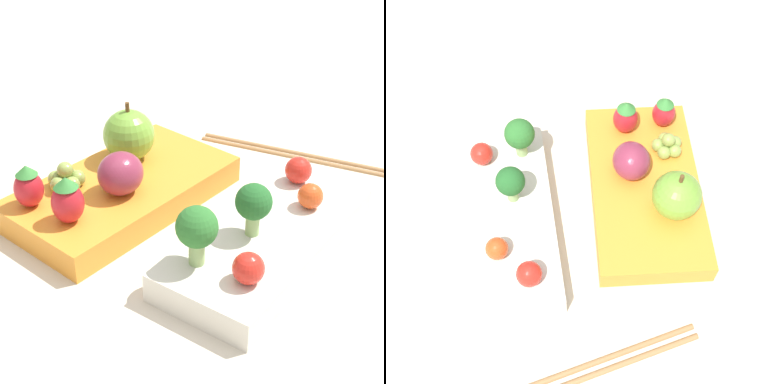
% 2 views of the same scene
% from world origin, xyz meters
% --- Properties ---
extents(ground_plane, '(4.00, 4.00, 0.00)m').
position_xyz_m(ground_plane, '(0.00, 0.00, 0.00)').
color(ground_plane, beige).
extents(bento_box_savoury, '(0.22, 0.10, 0.03)m').
position_xyz_m(bento_box_savoury, '(-0.00, 0.07, 0.01)').
color(bento_box_savoury, silver).
rests_on(bento_box_savoury, ground_plane).
extents(bento_box_fruit, '(0.23, 0.14, 0.03)m').
position_xyz_m(bento_box_fruit, '(0.01, -0.08, 0.01)').
color(bento_box_fruit, orange).
rests_on(bento_box_fruit, ground_plane).
extents(broccoli_floret_0, '(0.03, 0.03, 0.05)m').
position_xyz_m(broccoli_floret_0, '(0.01, 0.06, 0.06)').
color(broccoli_floret_0, '#93B770').
rests_on(broccoli_floret_0, bento_box_savoury).
extents(broccoli_floret_1, '(0.03, 0.03, 0.05)m').
position_xyz_m(broccoli_floret_1, '(0.07, 0.04, 0.06)').
color(broccoli_floret_1, '#93B770').
rests_on(broccoli_floret_1, bento_box_savoury).
extents(cherry_tomato_0, '(0.02, 0.02, 0.02)m').
position_xyz_m(cherry_tomato_0, '(-0.05, 0.09, 0.04)').
color(cherry_tomato_0, '#DB4C1E').
rests_on(cherry_tomato_0, bento_box_savoury).
extents(cherry_tomato_1, '(0.02, 0.02, 0.02)m').
position_xyz_m(cherry_tomato_1, '(0.07, 0.09, 0.04)').
color(cherry_tomato_1, red).
rests_on(cherry_tomato_1, bento_box_savoury).
extents(cherry_tomato_2, '(0.03, 0.03, 0.03)m').
position_xyz_m(cherry_tomato_2, '(-0.08, 0.06, 0.04)').
color(cherry_tomato_2, red).
rests_on(cherry_tomato_2, bento_box_savoury).
extents(apple, '(0.05, 0.05, 0.06)m').
position_xyz_m(apple, '(-0.03, -0.10, 0.05)').
color(apple, '#70A838').
rests_on(apple, bento_box_fruit).
extents(strawberry_0, '(0.03, 0.03, 0.04)m').
position_xyz_m(strawberry_0, '(0.08, -0.08, 0.05)').
color(strawberry_0, red).
rests_on(strawberry_0, bento_box_fruit).
extents(strawberry_1, '(0.03, 0.03, 0.04)m').
position_xyz_m(strawberry_1, '(0.08, -0.12, 0.05)').
color(strawberry_1, red).
rests_on(strawberry_1, bento_box_fruit).
extents(plum, '(0.04, 0.04, 0.04)m').
position_xyz_m(plum, '(0.02, -0.07, 0.05)').
color(plum, '#892D47').
rests_on(plum, bento_box_fruit).
extents(grape_cluster, '(0.03, 0.04, 0.03)m').
position_xyz_m(grape_cluster, '(0.04, -0.12, 0.04)').
color(grape_cluster, '#8EA84C').
rests_on(grape_cluster, bento_box_fruit).
extents(chopsticks_pair, '(0.05, 0.21, 0.01)m').
position_xyz_m(chopsticks_pair, '(-0.17, 0.01, 0.00)').
color(chopsticks_pair, '#A37547').
rests_on(chopsticks_pair, ground_plane).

